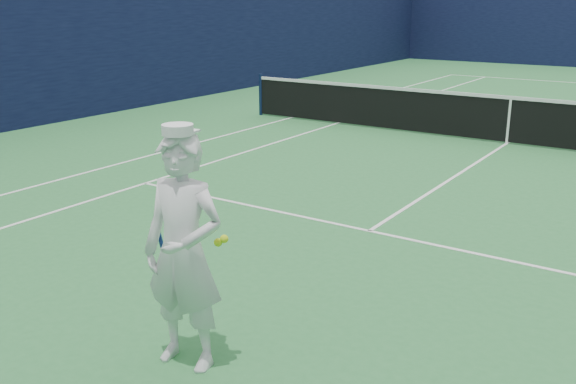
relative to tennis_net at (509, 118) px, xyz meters
name	(u,v)px	position (x,y,z in m)	size (l,w,h in m)	color
ground	(506,144)	(0.00, 0.00, -0.55)	(80.00, 80.00, 0.00)	#2C743A
court_markings	(507,144)	(0.00, 0.00, -0.55)	(11.03, 23.83, 0.01)	white
windscreen_fence	(516,47)	(0.00, 0.00, 1.45)	(20.12, 36.12, 4.00)	#0D1233
tennis_net	(509,118)	(0.00, 0.00, 0.00)	(12.88, 0.09, 1.07)	#141E4C
tennis_player	(184,252)	(0.16, -10.08, 0.43)	(0.85, 0.57, 2.02)	white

